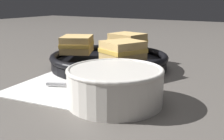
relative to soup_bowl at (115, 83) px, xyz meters
The scene contains 8 objects.
ground_plane 0.10m from the soup_bowl, 135.55° to the left, with size 4.00×4.00×0.00m, color #56514C.
napkin 0.13m from the soup_bowl, 163.64° to the left, with size 0.29×0.25×0.00m.
soup_bowl is the anchor object (origin of this frame).
spoon 0.10m from the soup_bowl, 145.40° to the left, with size 0.15×0.09×0.01m.
skillet 0.27m from the soup_bowl, 124.15° to the left, with size 0.32×0.32×0.04m.
sandwich_near_left 0.30m from the soup_bowl, 141.20° to the left, with size 0.11×0.12×0.05m.
sandwich_near_right 0.19m from the soup_bowl, 114.89° to the left, with size 0.11×0.12×0.05m.
sandwich_far_left 0.34m from the soup_bowl, 114.55° to the left, with size 0.11×0.10×0.05m.
Camera 1 is at (0.31, -0.48, 0.19)m, focal length 45.00 mm.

